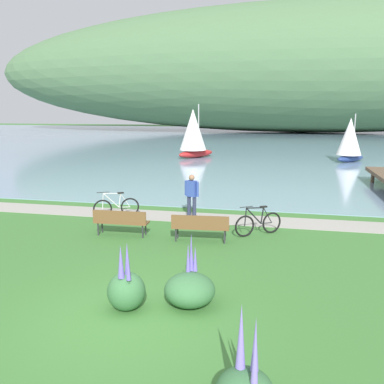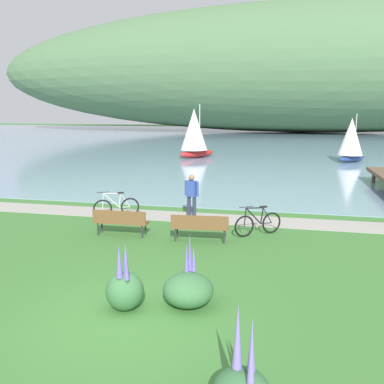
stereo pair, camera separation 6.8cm
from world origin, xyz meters
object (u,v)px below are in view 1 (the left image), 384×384
Objects in this scene: park_bench_near_camera at (121,220)px; park_bench_further_along at (200,226)px; bicycle_beside_path at (258,223)px; sailboat_toward_hillside at (350,139)px; person_at_shoreline at (192,194)px; sailboat_mid_bay at (193,133)px; bicycle_leaning_near_bench at (116,207)px.

park_bench_near_camera is 0.99× the size of park_bench_further_along.
park_bench_further_along is at bearing -147.60° from bicycle_beside_path.
park_bench_near_camera is at bearing -115.24° from sailboat_toward_hillside.
park_bench_further_along is 1.25× the size of bicycle_beside_path.
park_bench_near_camera is 1.23× the size of bicycle_beside_path.
park_bench_near_camera is 3.16m from person_at_shoreline.
park_bench_near_camera is at bearing -84.23° from sailboat_mid_bay.
bicycle_leaning_near_bench is 22.57m from sailboat_toward_hillside.
bicycle_leaning_near_bench is 19.84m from sailboat_mid_bay.
person_at_shoreline is (-2.57, 1.49, 0.58)m from bicycle_beside_path.
person_at_shoreline reaches higher than park_bench_further_along.
park_bench_near_camera is at bearing 178.88° from park_bench_further_along.
person_at_shoreline is at bearing -78.23° from sailboat_mid_bay.
person_at_shoreline is (-0.84, 2.59, 0.46)m from park_bench_further_along.
sailboat_mid_bay is at bearing 178.85° from sailboat_toward_hillside.
park_bench_near_camera is 22.14m from sailboat_mid_bay.
person_at_shoreline is 0.38× the size of sailboat_mid_bay.
bicycle_beside_path is at bearing -30.10° from person_at_shoreline.
sailboat_toward_hillside reaches higher than person_at_shoreline.
sailboat_mid_bay is (-1.14, 19.73, 1.74)m from bicycle_leaning_near_bench.
bicycle_leaning_near_bench reaches higher than park_bench_further_along.
bicycle_beside_path reaches higher than park_bench_further_along.
sailboat_mid_bay is 1.20× the size of sailboat_toward_hillside.
person_at_shoreline is 0.46× the size of sailboat_toward_hillside.
person_at_shoreline is at bearing 107.89° from park_bench_further_along.
bicycle_beside_path is 22.01m from sailboat_mid_bay.
bicycle_beside_path is 0.33× the size of sailboat_mid_bay.
park_bench_further_along is (2.66, -0.05, 0.00)m from park_bench_near_camera.
sailboat_toward_hillside is (5.84, 20.67, 1.39)m from bicycle_beside_path.
bicycle_beside_path is (4.40, 1.05, -0.12)m from park_bench_near_camera.
sailboat_toward_hillside is at bearing 64.76° from park_bench_near_camera.
park_bench_near_camera is 1.16× the size of bicycle_leaning_near_bench.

